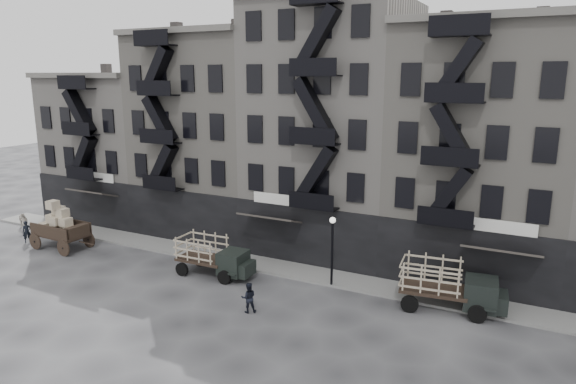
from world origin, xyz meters
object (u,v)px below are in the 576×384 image
at_px(stake_truck_west, 213,254).
at_px(pedestrian_mid, 249,298).
at_px(pedestrian_west, 27,232).
at_px(horse, 21,220).
at_px(wagon, 59,221).
at_px(stake_truck_east, 449,283).

xyz_separation_m(stake_truck_west, pedestrian_mid, (4.64, -3.39, -0.59)).
bearing_deg(pedestrian_west, horse, 91.96).
relative_size(wagon, stake_truck_west, 0.85).
xyz_separation_m(horse, pedestrian_mid, (24.26, -4.41, 0.10)).
distance_m(horse, stake_truck_east, 33.59).
height_order(stake_truck_west, stake_truck_east, stake_truck_east).
bearing_deg(pedestrian_west, stake_truck_west, -53.61).
height_order(stake_truck_east, pedestrian_mid, stake_truck_east).
relative_size(stake_truck_east, pedestrian_west, 3.43).
height_order(stake_truck_east, pedestrian_west, stake_truck_east).
bearing_deg(wagon, pedestrian_west, -174.18).
bearing_deg(pedestrian_mid, pedestrian_west, -41.96).
relative_size(wagon, pedestrian_west, 2.63).
height_order(wagon, pedestrian_west, wagon).
xyz_separation_m(wagon, stake_truck_east, (26.74, 2.51, -0.49)).
bearing_deg(stake_truck_east, pedestrian_mid, -157.84).
xyz_separation_m(wagon, stake_truck_west, (12.79, 0.80, -0.62)).
distance_m(stake_truck_west, pedestrian_west, 16.19).
bearing_deg(stake_truck_east, pedestrian_west, 178.70).
height_order(horse, stake_truck_east, stake_truck_east).
relative_size(stake_truck_west, stake_truck_east, 0.90).
bearing_deg(pedestrian_mid, wagon, -43.95).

